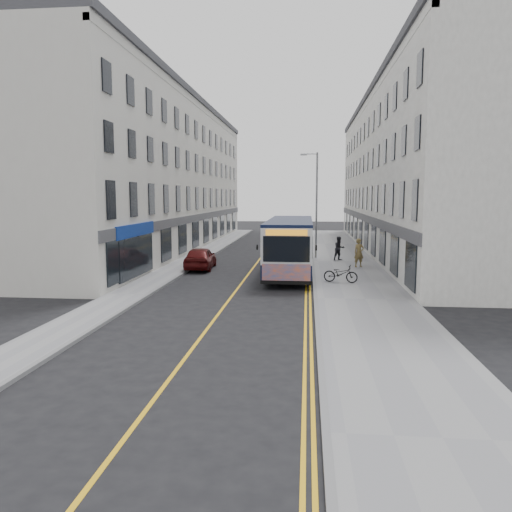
% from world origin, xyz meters
% --- Properties ---
extents(ground, '(140.00, 140.00, 0.00)m').
position_xyz_m(ground, '(0.00, 0.00, 0.00)').
color(ground, black).
rests_on(ground, ground).
extents(pavement_east, '(4.50, 64.00, 0.12)m').
position_xyz_m(pavement_east, '(6.25, 12.00, 0.06)').
color(pavement_east, gray).
rests_on(pavement_east, ground).
extents(pavement_west, '(2.00, 64.00, 0.12)m').
position_xyz_m(pavement_west, '(-5.00, 12.00, 0.06)').
color(pavement_west, gray).
rests_on(pavement_west, ground).
extents(kerb_east, '(0.18, 64.00, 0.13)m').
position_xyz_m(kerb_east, '(4.00, 12.00, 0.07)').
color(kerb_east, slate).
rests_on(kerb_east, ground).
extents(kerb_west, '(0.18, 64.00, 0.13)m').
position_xyz_m(kerb_west, '(-4.00, 12.00, 0.07)').
color(kerb_west, slate).
rests_on(kerb_west, ground).
extents(road_centre_line, '(0.12, 64.00, 0.01)m').
position_xyz_m(road_centre_line, '(0.00, 12.00, 0.00)').
color(road_centre_line, yellow).
rests_on(road_centre_line, ground).
extents(road_dbl_yellow_inner, '(0.10, 64.00, 0.01)m').
position_xyz_m(road_dbl_yellow_inner, '(3.55, 12.00, 0.00)').
color(road_dbl_yellow_inner, yellow).
rests_on(road_dbl_yellow_inner, ground).
extents(road_dbl_yellow_outer, '(0.10, 64.00, 0.01)m').
position_xyz_m(road_dbl_yellow_outer, '(3.75, 12.00, 0.00)').
color(road_dbl_yellow_outer, yellow).
rests_on(road_dbl_yellow_outer, ground).
extents(terrace_east, '(6.00, 46.00, 13.00)m').
position_xyz_m(terrace_east, '(11.50, 21.00, 6.50)').
color(terrace_east, white).
rests_on(terrace_east, ground).
extents(terrace_west, '(6.00, 46.00, 13.00)m').
position_xyz_m(terrace_west, '(-9.00, 21.00, 6.50)').
color(terrace_west, silver).
rests_on(terrace_west, ground).
extents(streetlamp, '(1.32, 0.18, 8.00)m').
position_xyz_m(streetlamp, '(4.17, 14.00, 4.38)').
color(streetlamp, gray).
rests_on(streetlamp, ground).
extents(city_bus, '(2.69, 11.54, 3.35)m').
position_xyz_m(city_bus, '(2.54, 6.69, 1.83)').
color(city_bus, black).
rests_on(city_bus, ground).
extents(bicycle, '(1.94, 1.04, 0.97)m').
position_xyz_m(bicycle, '(5.41, 3.07, 0.60)').
color(bicycle, black).
rests_on(bicycle, pavement_east).
extents(pedestrian_near, '(0.80, 0.66, 1.89)m').
position_xyz_m(pedestrian_near, '(7.00, 9.22, 1.07)').
color(pedestrian_near, olive).
rests_on(pedestrian_near, pavement_east).
extents(pedestrian_far, '(1.05, 0.97, 1.74)m').
position_xyz_m(pedestrian_far, '(5.91, 12.50, 0.99)').
color(pedestrian_far, black).
rests_on(pedestrian_far, pavement_east).
extents(car_white, '(1.70, 4.63, 1.52)m').
position_xyz_m(car_white, '(1.80, 20.55, 0.76)').
color(car_white, white).
rests_on(car_white, ground).
extents(car_maroon, '(2.00, 4.44, 1.48)m').
position_xyz_m(car_maroon, '(-3.40, 7.98, 0.74)').
color(car_maroon, '#4E0D0D').
rests_on(car_maroon, ground).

